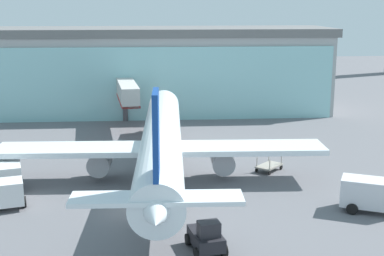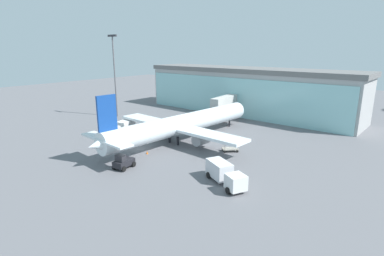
{
  "view_description": "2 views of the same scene",
  "coord_description": "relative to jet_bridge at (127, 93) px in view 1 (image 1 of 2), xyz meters",
  "views": [
    {
      "loc": [
        -0.42,
        -40.2,
        16.07
      ],
      "look_at": [
        5.98,
        8.27,
        4.67
      ],
      "focal_mm": 50.0,
      "sensor_mm": 36.0,
      "label": 1
    },
    {
      "loc": [
        38.74,
        -35.1,
        17.38
      ],
      "look_at": [
        5.94,
        7.78,
        3.23
      ],
      "focal_mm": 28.0,
      "sensor_mm": 36.0,
      "label": 2
    }
  ],
  "objects": [
    {
      "name": "baggage_cart",
      "position": [
        13.5,
        -20.65,
        -4.22
      ],
      "size": [
        3.13,
        3.09,
        1.5
      ],
      "rotation": [
        0.0,
        0.0,
        0.76
      ],
      "color": "#9E998C",
      "rests_on": "ground"
    },
    {
      "name": "terminal_building",
      "position": [
        -0.2,
        11.14,
        1.58
      ],
      "size": [
        62.37,
        16.92,
        12.61
      ],
      "rotation": [
        0.0,
        0.0,
        -0.06
      ],
      "color": "#A2A2A2",
      "rests_on": "ground"
    },
    {
      "name": "catering_truck",
      "position": [
        -10.44,
        -24.85,
        -3.26
      ],
      "size": [
        3.74,
        7.6,
        2.65
      ],
      "rotation": [
        0.0,
        0.0,
        4.93
      ],
      "color": "silver",
      "rests_on": "ground"
    },
    {
      "name": "safety_cone_wingtip",
      "position": [
        -10.51,
        -20.93,
        -4.45
      ],
      "size": [
        0.36,
        0.36,
        0.55
      ],
      "primitive_type": "cone",
      "color": "orange",
      "rests_on": "ground"
    },
    {
      "name": "airplane",
      "position": [
        2.88,
        -21.13,
        -1.31
      ],
      "size": [
        30.3,
        40.0,
        10.84
      ],
      "rotation": [
        0.0,
        0.0,
        1.48
      ],
      "color": "white",
      "rests_on": "ground"
    },
    {
      "name": "pushback_tug",
      "position": [
        4.62,
        -37.16,
        -3.75
      ],
      "size": [
        2.55,
        3.42,
        2.3
      ],
      "rotation": [
        0.0,
        0.0,
        1.71
      ],
      "color": "black",
      "rests_on": "ground"
    },
    {
      "name": "jet_bridge",
      "position": [
        0.0,
        0.0,
        0.0
      ],
      "size": [
        3.03,
        11.99,
        6.12
      ],
      "rotation": [
        0.0,
        0.0,
        1.64
      ],
      "color": "beige",
      "rests_on": "ground"
    },
    {
      "name": "safety_cone_nose",
      "position": [
        2.83,
        -30.48,
        -4.45
      ],
      "size": [
        0.36,
        0.36,
        0.55
      ],
      "primitive_type": "cone",
      "color": "orange",
      "rests_on": "ground"
    },
    {
      "name": "ground",
      "position": [
        -0.19,
        -29.34,
        -4.73
      ],
      "size": [
        240.0,
        240.0,
        0.0
      ],
      "primitive_type": "plane",
      "color": "slate"
    }
  ]
}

